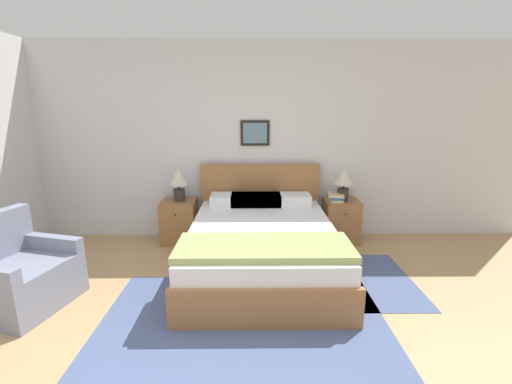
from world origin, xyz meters
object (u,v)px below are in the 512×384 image
at_px(nightstand_by_door, 341,221).
at_px(table_lamp_near_window, 179,180).
at_px(nightstand_near_window, 179,221).
at_px(table_lamp_by_door, 344,180).
at_px(armchair, 19,276).
at_px(bed, 262,244).

bearing_deg(nightstand_by_door, table_lamp_near_window, 179.94).
distance_m(nightstand_near_window, table_lamp_by_door, 2.24).
xyz_separation_m(nightstand_by_door, table_lamp_by_door, (0.01, 0.00, 0.56)).
bearing_deg(table_lamp_by_door, nightstand_by_door, -157.41).
xyz_separation_m(nightstand_near_window, nightstand_by_door, (2.16, 0.00, 0.00)).
distance_m(nightstand_near_window, nightstand_by_door, 2.16).
bearing_deg(nightstand_near_window, nightstand_by_door, 0.00).
distance_m(nightstand_by_door, table_lamp_near_window, 2.22).
height_order(nightstand_by_door, table_lamp_near_window, table_lamp_near_window).
xyz_separation_m(armchair, table_lamp_by_door, (3.30, 1.52, 0.56)).
distance_m(bed, nightstand_near_window, 1.36).
xyz_separation_m(bed, armchair, (-2.21, -0.69, -0.01)).
bearing_deg(bed, table_lamp_by_door, 37.09).
relative_size(armchair, nightstand_near_window, 1.61).
bearing_deg(table_lamp_near_window, nightstand_by_door, -0.06).
height_order(bed, nightstand_by_door, bed).
distance_m(nightstand_by_door, table_lamp_by_door, 0.56).
distance_m(bed, table_lamp_near_window, 1.45).
bearing_deg(bed, nightstand_near_window, 142.78).
relative_size(nightstand_near_window, table_lamp_by_door, 1.32).
relative_size(bed, table_lamp_near_window, 4.86).
relative_size(bed, nightstand_near_window, 3.69).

